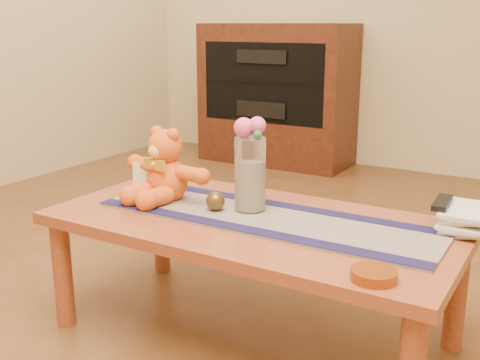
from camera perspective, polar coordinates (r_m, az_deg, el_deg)
The scene contains 30 objects.
floor at distance 2.18m, azimuth 1.17°, elevation -15.06°, with size 5.50×5.50×0.00m, color #573518.
coffee_table_top at distance 2.00m, azimuth 1.23°, elevation -4.35°, with size 1.40×0.70×0.04m, color brown.
table_leg_fl at distance 2.25m, azimuth -17.10°, elevation -8.86°, with size 0.07×0.07×0.41m, color brown.
table_leg_bl at distance 2.64m, azimuth -7.77°, elevation -4.71°, with size 0.07×0.07×0.41m, color brown.
table_leg_br at distance 2.14m, azimuth 20.59°, elevation -10.49°, with size 0.07×0.07×0.41m, color brown.
persian_runner at distance 1.99m, azimuth 2.53°, elevation -3.72°, with size 1.20×0.35×0.01m, color #1F1A48.
runner_border_near at distance 1.87m, azimuth 0.43°, elevation -4.82°, with size 1.20×0.06×0.00m, color #16133A.
runner_border_far at distance 2.11m, azimuth 4.38°, elevation -2.49°, with size 1.20×0.06×0.00m, color #16133A.
teddy_bear at distance 2.18m, azimuth -7.24°, elevation 1.48°, with size 0.38×0.31×0.26m, color #DA5C1B, non-canonical shape.
pillar_candle at distance 2.30m, azimuth -8.77°, elevation 0.40°, with size 0.10×0.10×0.12m, color #FEF6BB.
candle_wick at distance 2.28m, azimuth -8.84°, elevation 2.03°, with size 0.00×0.00×0.01m, color black.
glass_vase at distance 2.02m, azimuth 1.00°, elevation 0.57°, with size 0.11×0.11×0.26m, color silver.
potpourri_fill at distance 2.03m, azimuth 1.00°, elevation -0.49°, with size 0.09×0.09×0.18m, color beige.
rose_left at distance 1.99m, azimuth 0.38°, elevation 5.19°, with size 0.07×0.07×0.07m, color #DF4E88.
rose_right at distance 1.98m, azimuth 1.73°, elevation 5.42°, with size 0.06×0.06×0.06m, color #DF4E88.
blue_flower_back at distance 2.01m, azimuth 1.77°, elevation 5.11°, with size 0.04×0.04×0.04m, color #454995.
blue_flower_side at distance 2.02m, azimuth 0.57°, elevation 4.93°, with size 0.04×0.04×0.04m, color #454995.
leaf_sprig at distance 1.95m, azimuth 1.75°, elevation 4.50°, with size 0.03×0.03×0.03m, color #33662D.
bronze_ball at distance 2.04m, azimuth -2.44°, elevation -2.10°, with size 0.07×0.07×0.07m, color #52401B.
book_bottom at distance 2.02m, azimuth 19.21°, elevation -4.07°, with size 0.17×0.22×0.02m, color beige.
book_lower at distance 2.01m, azimuth 19.38°, elevation -3.61°, with size 0.16×0.22×0.02m, color beige.
book_upper at distance 2.01m, azimuth 19.15°, elevation -3.00°, with size 0.17×0.22×0.02m, color beige.
book_top at distance 2.00m, azimuth 19.45°, elevation -2.56°, with size 0.16×0.22×0.02m, color beige.
tv_remote at distance 1.99m, azimuth 19.35°, elevation -2.13°, with size 0.04×0.16×0.02m, color black.
amber_dish at distance 1.57m, azimuth 13.06°, elevation -9.11°, with size 0.12×0.12×0.03m, color #BF5914.
media_cabinet at distance 4.67m, azimuth 3.65°, elevation 8.42°, with size 1.20×0.50×1.10m, color black.
cabinet_cavity at distance 4.45m, azimuth 2.25°, elevation 9.54°, with size 1.02×0.03×0.61m, color black.
cabinet_shelf at distance 4.52m, azimuth 2.78°, elevation 9.62°, with size 1.02×0.20×0.03m, color black.
stereo_upper at distance 4.53m, azimuth 2.94°, elevation 12.14°, with size 0.42×0.28×0.10m, color black.
stereo_lower at distance 4.56m, azimuth 2.87°, elevation 7.17°, with size 0.42×0.28×0.12m, color black.
Camera 1 is at (0.93, -1.63, 1.10)m, focal length 43.22 mm.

